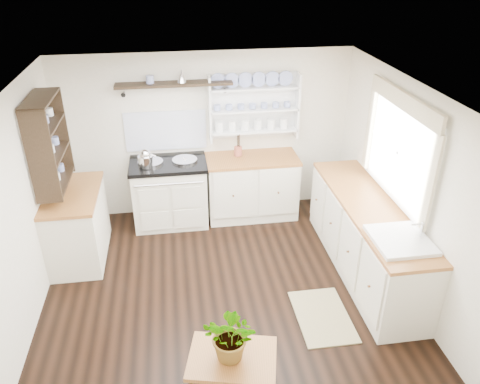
{
  "coord_description": "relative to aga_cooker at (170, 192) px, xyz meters",
  "views": [
    {
      "loc": [
        -0.44,
        -4.23,
        3.51
      ],
      "look_at": [
        0.23,
        0.25,
        1.1
      ],
      "focal_mm": 35.0,
      "sensor_mm": 36.0,
      "label": 1
    }
  ],
  "objects": [
    {
      "name": "ceiling",
      "position": [
        0.56,
        -1.57,
        1.83
      ],
      "size": [
        4.0,
        3.8,
        0.01
      ],
      "primitive_type": "cube",
      "color": "white",
      "rests_on": "wall_back"
    },
    {
      "name": "high_shelf",
      "position": [
        0.16,
        0.21,
        1.44
      ],
      "size": [
        1.5,
        0.29,
        0.16
      ],
      "color": "black",
      "rests_on": "wall_back"
    },
    {
      "name": "left_cabinets",
      "position": [
        -1.14,
        -0.67,
        -0.01
      ],
      "size": [
        0.62,
        1.13,
        0.9
      ],
      "color": "silver",
      "rests_on": "floor"
    },
    {
      "name": "potted_plant",
      "position": [
        0.47,
        -2.97,
        0.18
      ],
      "size": [
        0.56,
        0.53,
        0.49
      ],
      "primitive_type": "imported",
      "rotation": [
        0.0,
        0.0,
        -0.43
      ],
      "color": "#3F7233",
      "rests_on": "center_table"
    },
    {
      "name": "wall_back",
      "position": [
        0.56,
        0.33,
        0.68
      ],
      "size": [
        4.0,
        0.02,
        2.3
      ],
      "primitive_type": "cube",
      "color": "beige",
      "rests_on": "ground"
    },
    {
      "name": "right_cabinets",
      "position": [
        2.26,
        -1.47,
        -0.01
      ],
      "size": [
        0.62,
        2.43,
        0.9
      ],
      "color": "silver",
      "rests_on": "floor"
    },
    {
      "name": "plate_rack",
      "position": [
        1.21,
        0.29,
        1.09
      ],
      "size": [
        1.2,
        0.22,
        0.9
      ],
      "color": "white",
      "rests_on": "wall_back"
    },
    {
      "name": "aga_cooker",
      "position": [
        0.0,
        0.0,
        0.0
      ],
      "size": [
        1.03,
        0.71,
        0.95
      ],
      "color": "beige",
      "rests_on": "floor"
    },
    {
      "name": "left_shelving",
      "position": [
        -1.28,
        -0.67,
        1.08
      ],
      "size": [
        0.28,
        0.8,
        1.05
      ],
      "primitive_type": "cube",
      "color": "black",
      "rests_on": "wall_left"
    },
    {
      "name": "belfast_sink",
      "position": [
        2.26,
        -2.22,
        0.33
      ],
      "size": [
        0.55,
        0.6,
        0.45
      ],
      "color": "white",
      "rests_on": "right_cabinets"
    },
    {
      "name": "floor_rug",
      "position": [
        1.54,
        -2.2,
        -0.46
      ],
      "size": [
        0.55,
        0.85,
        0.02
      ],
      "primitive_type": "cube",
      "rotation": [
        0.0,
        0.0,
        -0.0
      ],
      "color": "olive",
      "rests_on": "floor"
    },
    {
      "name": "kettle",
      "position": [
        -0.28,
        -0.12,
        0.58
      ],
      "size": [
        0.19,
        0.19,
        0.24
      ],
      "primitive_type": null,
      "color": "silver",
      "rests_on": "aga_cooker"
    },
    {
      "name": "center_table",
      "position": [
        0.47,
        -2.97,
        -0.11
      ],
      "size": [
        0.85,
        0.69,
        0.4
      ],
      "rotation": [
        0.0,
        0.0,
        -0.24
      ],
      "color": "brown",
      "rests_on": "floor"
    },
    {
      "name": "window",
      "position": [
        2.5,
        -1.42,
        1.1
      ],
      "size": [
        0.08,
        1.55,
        1.22
      ],
      "color": "white",
      "rests_on": "wall_right"
    },
    {
      "name": "back_cabinets",
      "position": [
        1.16,
        0.03,
        -0.01
      ],
      "size": [
        1.27,
        0.63,
        0.9
      ],
      "color": "silver",
      "rests_on": "floor"
    },
    {
      "name": "wall_left",
      "position": [
        -1.44,
        -1.57,
        0.68
      ],
      "size": [
        0.02,
        3.8,
        2.3
      ],
      "primitive_type": "cube",
      "color": "beige",
      "rests_on": "ground"
    },
    {
      "name": "utensil_crock",
      "position": [
        0.97,
        0.11,
        0.5
      ],
      "size": [
        0.11,
        0.11,
        0.13
      ],
      "primitive_type": "cylinder",
      "color": "#A8513D",
      "rests_on": "back_cabinets"
    },
    {
      "name": "floor",
      "position": [
        0.56,
        -1.57,
        -0.47
      ],
      "size": [
        4.0,
        3.8,
        0.01
      ],
      "primitive_type": "cube",
      "color": "black",
      "rests_on": "ground"
    },
    {
      "name": "wall_right",
      "position": [
        2.56,
        -1.57,
        0.68
      ],
      "size": [
        0.02,
        3.8,
        2.3
      ],
      "primitive_type": "cube",
      "color": "beige",
      "rests_on": "ground"
    }
  ]
}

